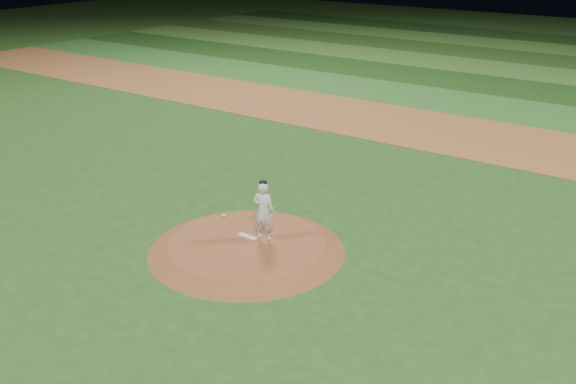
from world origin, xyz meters
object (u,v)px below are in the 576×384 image
(pitching_rubber, at_px, (247,236))
(pitcher_on_mound, at_px, (264,210))
(rosin_bag, at_px, (224,215))
(pitchers_mound, at_px, (247,246))

(pitching_rubber, xyz_separation_m, pitcher_on_mound, (0.44, 0.19, 0.85))
(pitching_rubber, relative_size, pitcher_on_mound, 0.36)
(rosin_bag, bearing_deg, pitching_rubber, -24.85)
(rosin_bag, bearing_deg, pitcher_on_mound, -14.29)
(pitchers_mound, xyz_separation_m, pitching_rubber, (-0.19, 0.27, 0.14))
(pitchers_mound, distance_m, rosin_bag, 1.92)
(pitching_rubber, relative_size, rosin_bag, 4.86)
(pitcher_on_mound, bearing_deg, pitching_rubber, -156.27)
(pitching_rubber, height_order, rosin_bag, rosin_bag)
(pitching_rubber, distance_m, pitcher_on_mound, 0.98)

